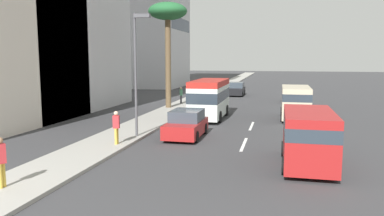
{
  "coord_description": "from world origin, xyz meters",
  "views": [
    {
      "loc": [
        -5.84,
        -1.75,
        4.56
      ],
      "look_at": [
        15.6,
        3.19,
        1.66
      ],
      "focal_mm": 35.54,
      "sensor_mm": 36.0,
      "label": 1
    }
  ],
  "objects_px": {
    "car_fifth": "(292,95)",
    "palm_tree": "(168,16)",
    "car_third": "(236,89)",
    "street_lamp": "(137,61)",
    "pedestrian_by_tree": "(1,160)",
    "van_second": "(308,135)",
    "minibus_sixth": "(210,97)",
    "car_lead": "(186,125)",
    "pedestrian_mid_block": "(181,94)",
    "van_fourth": "(296,101)",
    "pedestrian_near_lamp": "(116,126)"
  },
  "relations": [
    {
      "from": "pedestrian_by_tree",
      "to": "van_second",
      "type": "bearing_deg",
      "value": 156.53
    },
    {
      "from": "street_lamp",
      "to": "pedestrian_by_tree",
      "type": "bearing_deg",
      "value": 171.4
    },
    {
      "from": "car_third",
      "to": "car_fifth",
      "type": "height_order",
      "value": "car_third"
    },
    {
      "from": "minibus_sixth",
      "to": "palm_tree",
      "type": "bearing_deg",
      "value": -134.25
    },
    {
      "from": "car_fifth",
      "to": "palm_tree",
      "type": "height_order",
      "value": "palm_tree"
    },
    {
      "from": "pedestrian_near_lamp",
      "to": "minibus_sixth",
      "type": "bearing_deg",
      "value": 64.1
    },
    {
      "from": "palm_tree",
      "to": "street_lamp",
      "type": "distance_m",
      "value": 13.23
    },
    {
      "from": "van_fourth",
      "to": "street_lamp",
      "type": "relative_size",
      "value": 0.7
    },
    {
      "from": "car_lead",
      "to": "pedestrian_by_tree",
      "type": "height_order",
      "value": "pedestrian_by_tree"
    },
    {
      "from": "van_fourth",
      "to": "pedestrian_mid_block",
      "type": "bearing_deg",
      "value": 57.97
    },
    {
      "from": "van_second",
      "to": "car_fifth",
      "type": "relative_size",
      "value": 1.11
    },
    {
      "from": "pedestrian_mid_block",
      "to": "car_third",
      "type": "bearing_deg",
      "value": -52.37
    },
    {
      "from": "van_second",
      "to": "pedestrian_mid_block",
      "type": "distance_m",
      "value": 22.08
    },
    {
      "from": "van_fourth",
      "to": "car_fifth",
      "type": "height_order",
      "value": "van_fourth"
    },
    {
      "from": "minibus_sixth",
      "to": "pedestrian_by_tree",
      "type": "height_order",
      "value": "minibus_sixth"
    },
    {
      "from": "palm_tree",
      "to": "car_fifth",
      "type": "bearing_deg",
      "value": -53.99
    },
    {
      "from": "minibus_sixth",
      "to": "palm_tree",
      "type": "distance_m",
      "value": 9.16
    },
    {
      "from": "van_fourth",
      "to": "palm_tree",
      "type": "xyz_separation_m",
      "value": [
        3.43,
        10.92,
        6.78
      ]
    },
    {
      "from": "pedestrian_mid_block",
      "to": "pedestrian_by_tree",
      "type": "distance_m",
      "value": 24.99
    },
    {
      "from": "van_second",
      "to": "pedestrian_by_tree",
      "type": "relative_size",
      "value": 2.73
    },
    {
      "from": "palm_tree",
      "to": "van_fourth",
      "type": "bearing_deg",
      "value": -107.44
    },
    {
      "from": "van_second",
      "to": "pedestrian_by_tree",
      "type": "xyz_separation_m",
      "value": [
        -5.62,
        10.42,
        -0.22
      ]
    },
    {
      "from": "pedestrian_by_tree",
      "to": "car_fifth",
      "type": "bearing_deg",
      "value": -161.23
    },
    {
      "from": "car_fifth",
      "to": "pedestrian_mid_block",
      "type": "distance_m",
      "value": 11.76
    },
    {
      "from": "car_lead",
      "to": "pedestrian_by_tree",
      "type": "bearing_deg",
      "value": -21.25
    },
    {
      "from": "van_second",
      "to": "car_fifth",
      "type": "xyz_separation_m",
      "value": [
        24.22,
        -0.1,
        -0.61
      ]
    },
    {
      "from": "palm_tree",
      "to": "pedestrian_by_tree",
      "type": "bearing_deg",
      "value": -178.61
    },
    {
      "from": "car_fifth",
      "to": "van_second",
      "type": "bearing_deg",
      "value": 179.75
    },
    {
      "from": "car_fifth",
      "to": "palm_tree",
      "type": "xyz_separation_m",
      "value": [
        -8.04,
        11.06,
        7.44
      ]
    },
    {
      "from": "car_third",
      "to": "minibus_sixth",
      "type": "xyz_separation_m",
      "value": [
        -18.3,
        -0.02,
        0.84
      ]
    },
    {
      "from": "pedestrian_mid_block",
      "to": "street_lamp",
      "type": "relative_size",
      "value": 0.23
    },
    {
      "from": "car_fifth",
      "to": "van_fourth",
      "type": "bearing_deg",
      "value": 179.31
    },
    {
      "from": "pedestrian_by_tree",
      "to": "palm_tree",
      "type": "relative_size",
      "value": 0.19
    },
    {
      "from": "van_second",
      "to": "minibus_sixth",
      "type": "bearing_deg",
      "value": 28.53
    },
    {
      "from": "pedestrian_near_lamp",
      "to": "van_fourth",
      "type": "bearing_deg",
      "value": 40.78
    },
    {
      "from": "minibus_sixth",
      "to": "pedestrian_mid_block",
      "type": "relative_size",
      "value": 3.83
    },
    {
      "from": "car_fifth",
      "to": "pedestrian_by_tree",
      "type": "height_order",
      "value": "pedestrian_by_tree"
    },
    {
      "from": "car_third",
      "to": "car_fifth",
      "type": "relative_size",
      "value": 0.99
    },
    {
      "from": "minibus_sixth",
      "to": "pedestrian_near_lamp",
      "type": "relative_size",
      "value": 3.57
    },
    {
      "from": "van_second",
      "to": "van_fourth",
      "type": "xyz_separation_m",
      "value": [
        12.76,
        0.03,
        0.05
      ]
    },
    {
      "from": "car_fifth",
      "to": "pedestrian_mid_block",
      "type": "height_order",
      "value": "pedestrian_mid_block"
    },
    {
      "from": "minibus_sixth",
      "to": "street_lamp",
      "type": "distance_m",
      "value": 8.93
    },
    {
      "from": "pedestrian_by_tree",
      "to": "palm_tree",
      "type": "height_order",
      "value": "palm_tree"
    },
    {
      "from": "car_lead",
      "to": "minibus_sixth",
      "type": "distance_m",
      "value": 7.17
    },
    {
      "from": "pedestrian_near_lamp",
      "to": "street_lamp",
      "type": "distance_m",
      "value": 3.97
    },
    {
      "from": "car_third",
      "to": "car_fifth",
      "type": "xyz_separation_m",
      "value": [
        -5.81,
        -6.5,
        -0.02
      ]
    },
    {
      "from": "car_third",
      "to": "street_lamp",
      "type": "distance_m",
      "value": 26.75
    },
    {
      "from": "van_second",
      "to": "car_lead",
      "type": "bearing_deg",
      "value": 54.35
    },
    {
      "from": "car_lead",
      "to": "pedestrian_near_lamp",
      "type": "relative_size",
      "value": 2.33
    },
    {
      "from": "pedestrian_near_lamp",
      "to": "palm_tree",
      "type": "bearing_deg",
      "value": 86.45
    }
  ]
}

